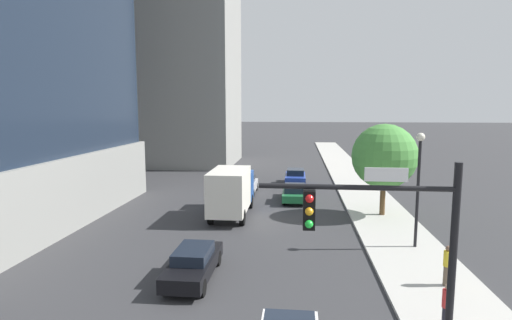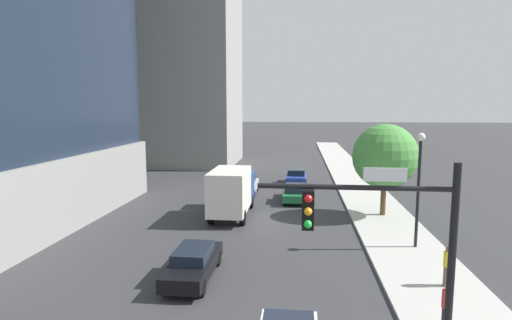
# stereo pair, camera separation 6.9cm
# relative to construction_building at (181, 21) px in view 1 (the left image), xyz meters

# --- Properties ---
(sidewalk) EXTENTS (4.22, 120.00, 0.15)m
(sidewalk) POSITION_rel_construction_building_xyz_m (20.97, -27.20, -18.43)
(sidewalk) COLOR #B2AFA8
(sidewalk) RESTS_ON ground
(construction_building) EXTENTS (14.69, 16.92, 41.41)m
(construction_building) POSITION_rel_construction_building_xyz_m (0.00, 0.00, 0.00)
(construction_building) COLOR gray
(construction_building) RESTS_ON ground
(traffic_light_pole) EXTENTS (5.17, 0.48, 6.00)m
(traffic_light_pole) POSITION_rel_construction_building_xyz_m (17.59, -42.62, -14.32)
(traffic_light_pole) COLOR black
(traffic_light_pole) RESTS_ON sidewalk
(street_lamp) EXTENTS (0.44, 0.44, 6.07)m
(street_lamp) POSITION_rel_construction_building_xyz_m (21.51, -31.55, -14.41)
(street_lamp) COLOR black
(street_lamp) RESTS_ON sidewalk
(street_tree) EXTENTS (4.40, 4.40, 6.27)m
(street_tree) POSITION_rel_construction_building_xyz_m (21.08, -25.05, -14.30)
(street_tree) COLOR brown
(street_tree) RESTS_ON sidewalk
(car_blue) EXTENTS (1.94, 4.14, 1.49)m
(car_blue) POSITION_rel_construction_building_xyz_m (15.03, -13.57, -17.77)
(car_blue) COLOR #233D9E
(car_blue) RESTS_ON ground
(car_green) EXTENTS (1.91, 4.71, 1.40)m
(car_green) POSITION_rel_construction_building_xyz_m (15.03, -20.93, -17.81)
(car_green) COLOR #1E6638
(car_green) RESTS_ON ground
(car_black) EXTENTS (1.74, 4.74, 1.41)m
(car_black) POSITION_rel_construction_building_xyz_m (10.71, -36.43, -17.78)
(car_black) COLOR black
(car_black) RESTS_ON ground
(car_silver) EXTENTS (1.80, 4.19, 1.53)m
(car_silver) POSITION_rel_construction_building_xyz_m (10.71, -18.40, -17.74)
(car_silver) COLOR #B7B7BC
(car_silver) RESTS_ON ground
(box_truck) EXTENTS (2.36, 6.58, 3.39)m
(box_truck) POSITION_rel_construction_building_xyz_m (10.71, -26.11, -16.63)
(box_truck) COLOR #1E4799
(box_truck) RESTS_ON ground
(pedestrian_yellow_shirt) EXTENTS (0.34, 0.34, 1.71)m
(pedestrian_yellow_shirt) POSITION_rel_construction_building_xyz_m (21.45, -36.36, -17.48)
(pedestrian_yellow_shirt) COLOR brown
(pedestrian_yellow_shirt) RESTS_ON sidewalk
(pedestrian_red_shirt) EXTENTS (0.34, 0.34, 1.60)m
(pedestrian_red_shirt) POSITION_rel_construction_building_xyz_m (20.22, -39.88, -17.55)
(pedestrian_red_shirt) COLOR black
(pedestrian_red_shirt) RESTS_ON sidewalk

